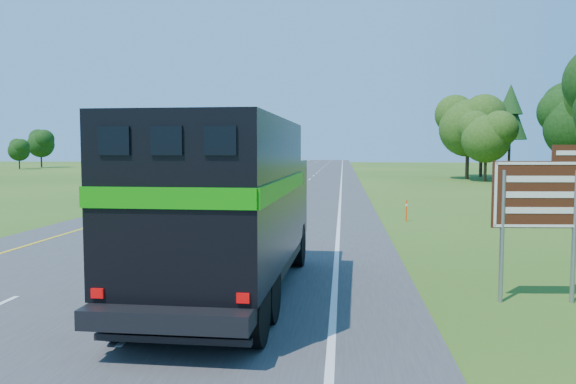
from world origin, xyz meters
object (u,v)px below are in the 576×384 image
(horse_truck, at_px, (228,204))
(far_car, at_px, (300,162))
(white_suv, at_px, (250,176))
(exit_sign, at_px, (541,201))

(horse_truck, height_order, far_car, horse_truck)
(horse_truck, relative_size, white_suv, 1.63)
(white_suv, bearing_deg, horse_truck, -82.46)
(white_suv, bearing_deg, exit_sign, -73.56)
(white_suv, bearing_deg, far_car, 88.60)
(white_suv, xyz_separation_m, far_car, (0.09, 65.44, 0.04))
(far_car, height_order, exit_sign, exit_sign)
(white_suv, distance_m, exit_sign, 45.21)
(exit_sign, bearing_deg, far_car, 93.07)
(horse_truck, bearing_deg, far_car, 95.03)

